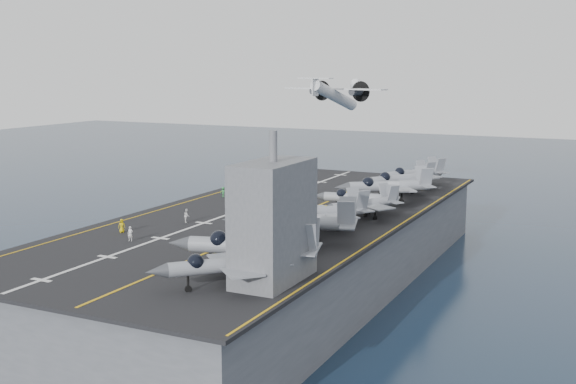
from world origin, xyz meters
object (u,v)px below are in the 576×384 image
at_px(island_superstructure, 273,207).
at_px(transport_plane, 334,96).
at_px(fighter_jet_0, 227,263).
at_px(tow_cart_a, 219,248).

xyz_separation_m(island_superstructure, transport_plane, (-29.41, 86.80, 7.43)).
height_order(fighter_jet_0, tow_cart_a, fighter_jet_0).
relative_size(island_superstructure, transport_plane, 0.54).
relative_size(island_superstructure, tow_cart_a, 8.01).
xyz_separation_m(island_superstructure, tow_cart_a, (-10.75, 7.29, -6.96)).
height_order(fighter_jet_0, transport_plane, transport_plane).
bearing_deg(island_superstructure, tow_cart_a, 145.88).
bearing_deg(fighter_jet_0, tow_cart_a, 124.62).
distance_m(tow_cart_a, transport_plane, 82.93).
distance_m(island_superstructure, transport_plane, 91.95).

